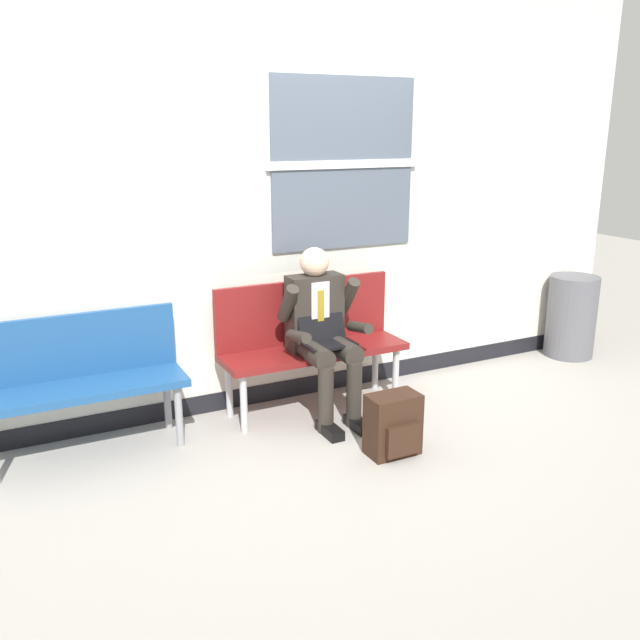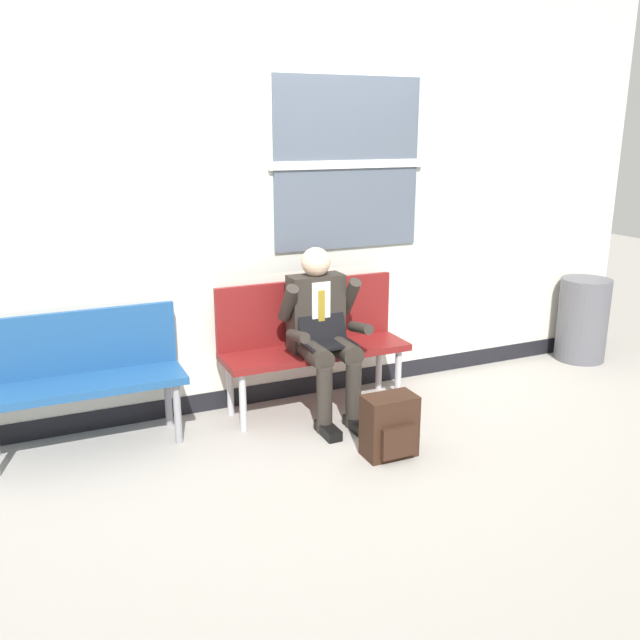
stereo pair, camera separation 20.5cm
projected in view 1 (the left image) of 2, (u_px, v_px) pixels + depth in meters
The scene contains 7 objects.
ground_plane at pixel (314, 422), 4.85m from camera, with size 18.00×18.00×0.00m, color #9E9991.
station_wall at pixel (280, 194), 4.90m from camera, with size 6.49×0.17×3.16m.
bench_with_person at pixel (310, 336), 5.00m from camera, with size 1.40×0.42×0.95m.
bench_empty at pixel (81, 374), 4.30m from camera, with size 1.28×0.42×0.89m.
person_seated at pixel (322, 330), 4.80m from camera, with size 0.57×0.70×1.22m.
backpack at pixel (393, 425), 4.32m from camera, with size 0.34×0.24×0.41m.
trash_bin at pixel (571, 316), 6.17m from camera, with size 0.44×0.44×0.75m, color #595960.
Camera 1 is at (-1.97, -4.00, 2.04)m, focal length 37.86 mm.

